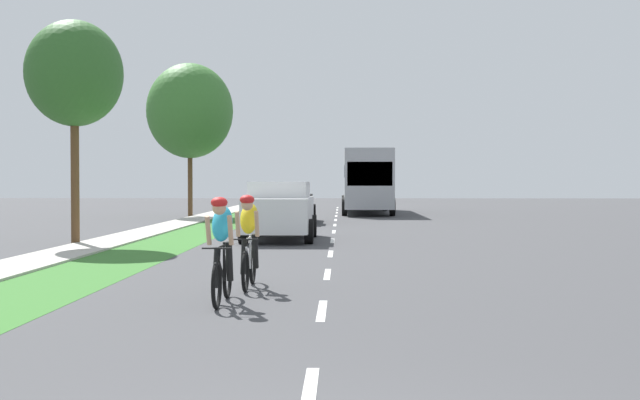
% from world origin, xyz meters
% --- Properties ---
extents(ground_plane, '(120.00, 120.00, 0.00)m').
position_xyz_m(ground_plane, '(0.00, 20.00, 0.00)').
color(ground_plane, '#424244').
extents(grass_verge, '(2.11, 70.00, 0.01)m').
position_xyz_m(grass_verge, '(-4.78, 20.00, 0.00)').
color(grass_verge, '#38722D').
rests_on(grass_verge, ground_plane).
extents(sidewalk_concrete, '(1.50, 70.00, 0.10)m').
position_xyz_m(sidewalk_concrete, '(-6.59, 20.00, 0.00)').
color(sidewalk_concrete, '#B2ADA3').
rests_on(sidewalk_concrete, ground_plane).
extents(lane_markings_center, '(0.12, 53.49, 0.01)m').
position_xyz_m(lane_markings_center, '(0.00, 24.00, 0.00)').
color(lane_markings_center, white).
rests_on(lane_markings_center, ground_plane).
extents(cyclist_lead, '(0.42, 1.72, 1.58)m').
position_xyz_m(cyclist_lead, '(-1.48, 7.32, 0.81)').
color(cyclist_lead, black).
rests_on(cyclist_lead, ground_plane).
extents(cyclist_trailing, '(0.42, 1.72, 1.58)m').
position_xyz_m(cyclist_trailing, '(-1.29, 9.04, 0.81)').
color(cyclist_trailing, black).
rests_on(cyclist_trailing, ground_plane).
extents(suv_white, '(2.15, 4.70, 1.79)m').
position_xyz_m(suv_white, '(-1.62, 20.00, 0.95)').
color(suv_white, silver).
rests_on(suv_white, ground_plane).
extents(pickup_black, '(2.22, 5.10, 1.64)m').
position_xyz_m(pickup_black, '(-2.02, 30.17, 0.83)').
color(pickup_black, black).
rests_on(pickup_black, ground_plane).
extents(bus_silver, '(2.78, 11.60, 3.48)m').
position_xyz_m(bus_silver, '(1.68, 40.93, 1.98)').
color(bus_silver, '#A5A8AD').
rests_on(bus_silver, ground_plane).
extents(street_tree_near, '(2.76, 2.76, 6.41)m').
position_xyz_m(street_tree_near, '(-7.38, 18.28, 4.87)').
color(street_tree_near, brown).
rests_on(street_tree_near, ground_plane).
extents(street_tree_far, '(4.38, 4.38, 7.80)m').
position_xyz_m(street_tree_far, '(-7.45, 35.92, 5.39)').
color(street_tree_far, brown).
rests_on(street_tree_far, ground_plane).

